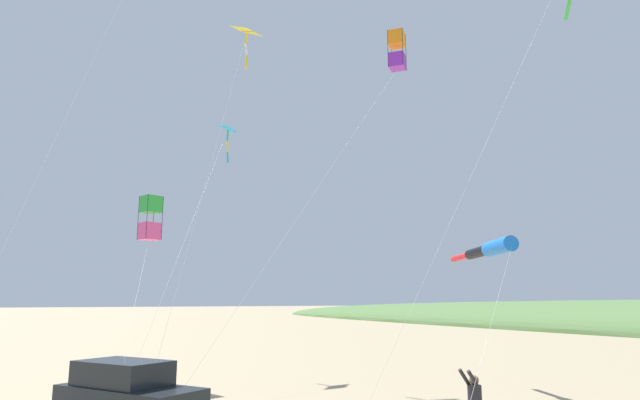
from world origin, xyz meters
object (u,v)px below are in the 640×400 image
Objects in this scene: kite_delta_checkered_midright at (228,130)px; kite_box_teal_far_right at (150,218)px; kite_delta_red_high_left at (247,32)px; kite_box_black_fish_shape at (397,51)px; kite_windsock_yellow_midlevel at (488,250)px; parked_car at (127,394)px.

kite_box_teal_far_right is at bearing 29.31° from kite_delta_checkered_midright.
kite_box_black_fish_shape is (-4.56, 7.62, -3.28)m from kite_delta_red_high_left.
kite_delta_checkered_midright is 7.66m from kite_box_teal_far_right.
kite_delta_red_high_left is 9.46m from kite_box_black_fish_shape.
parked_car is at bearing -4.53° from kite_windsock_yellow_midlevel.
kite_delta_red_high_left is at bearing -125.09° from parked_car.
kite_windsock_yellow_midlevel is 0.69× the size of kite_box_black_fish_shape.
kite_box_black_fish_shape is (-4.98, 9.06, 2.10)m from kite_delta_checkered_midright.
kite_box_black_fish_shape reaches higher than kite_windsock_yellow_midlevel.
kite_delta_red_high_left is at bearing -61.59° from kite_windsock_yellow_midlevel.
kite_box_teal_far_right is at bearing 12.44° from kite_delta_red_high_left.
parked_car is at bearing 76.39° from kite_box_teal_far_right.
kite_box_teal_far_right reaches higher than kite_windsock_yellow_midlevel.
kite_delta_checkered_midright is at bearing -62.86° from kite_windsock_yellow_midlevel.
kite_windsock_yellow_midlevel is at bearing 137.42° from kite_box_teal_far_right.
kite_delta_red_high_left reaches higher than kite_delta_checkered_midright.
kite_delta_checkered_midright is at bearing -73.69° from kite_delta_red_high_left.
parked_car is 0.29× the size of kite_box_black_fish_shape.
kite_box_black_fish_shape reaches higher than kite_delta_checkered_midright.
kite_box_teal_far_right is at bearing -34.55° from kite_box_black_fish_shape.
kite_delta_checkered_midright is (-6.69, -11.56, 12.00)m from parked_car.
kite_delta_red_high_left is (6.04, -11.16, 12.83)m from kite_windsock_yellow_midlevel.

